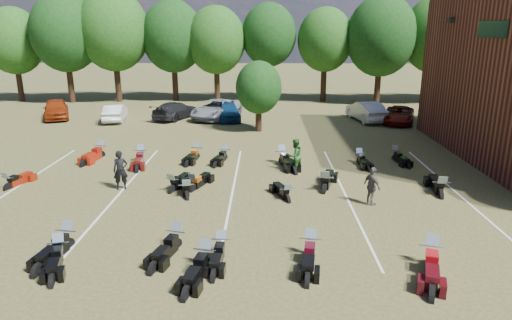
{
  "coord_description": "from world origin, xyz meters",
  "views": [
    {
      "loc": [
        -1.58,
        -16.21,
        7.07
      ],
      "look_at": [
        -1.97,
        4.0,
        1.2
      ],
      "focal_mm": 32.0,
      "sensor_mm": 36.0,
      "label": 1
    }
  ],
  "objects_px": {
    "motorcycle_0": "(60,259)",
    "motorcycle_3": "(221,255)",
    "car_4": "(228,111)",
    "motorcycle_7": "(9,189)",
    "motorcycle_14": "(142,162)",
    "car_0": "(56,109)",
    "person_black": "(121,170)",
    "person_grey": "(372,186)",
    "person_green": "(295,156)"
  },
  "relations": [
    {
      "from": "motorcycle_0",
      "to": "motorcycle_3",
      "type": "distance_m",
      "value": 5.12
    },
    {
      "from": "car_4",
      "to": "motorcycle_0",
      "type": "height_order",
      "value": "car_4"
    },
    {
      "from": "car_4",
      "to": "motorcycle_7",
      "type": "bearing_deg",
      "value": -127.74
    },
    {
      "from": "motorcycle_3",
      "to": "motorcycle_14",
      "type": "xyz_separation_m",
      "value": [
        -5.35,
        10.51,
        0.0
      ]
    },
    {
      "from": "car_0",
      "to": "motorcycle_7",
      "type": "relative_size",
      "value": 2.24
    },
    {
      "from": "person_black",
      "to": "person_grey",
      "type": "xyz_separation_m",
      "value": [
        10.93,
        -1.69,
        -0.09
      ]
    },
    {
      "from": "person_black",
      "to": "motorcycle_7",
      "type": "height_order",
      "value": "person_black"
    },
    {
      "from": "person_black",
      "to": "motorcycle_7",
      "type": "relative_size",
      "value": 0.88
    },
    {
      "from": "motorcycle_0",
      "to": "motorcycle_14",
      "type": "relative_size",
      "value": 0.87
    },
    {
      "from": "car_0",
      "to": "person_green",
      "type": "bearing_deg",
      "value": -60.52
    },
    {
      "from": "person_green",
      "to": "person_grey",
      "type": "distance_m",
      "value": 5.27
    },
    {
      "from": "car_0",
      "to": "person_black",
      "type": "relative_size",
      "value": 2.56
    },
    {
      "from": "person_black",
      "to": "motorcycle_14",
      "type": "relative_size",
      "value": 0.74
    },
    {
      "from": "car_4",
      "to": "person_green",
      "type": "bearing_deg",
      "value": -81.55
    },
    {
      "from": "person_grey",
      "to": "motorcycle_14",
      "type": "height_order",
      "value": "person_grey"
    },
    {
      "from": "person_green",
      "to": "motorcycle_14",
      "type": "height_order",
      "value": "person_green"
    },
    {
      "from": "person_black",
      "to": "person_grey",
      "type": "relative_size",
      "value": 1.11
    },
    {
      "from": "motorcycle_3",
      "to": "motorcycle_7",
      "type": "xyz_separation_m",
      "value": [
        -10.28,
        6.09,
        0.0
      ]
    },
    {
      "from": "person_green",
      "to": "car_4",
      "type": "bearing_deg",
      "value": -114.24
    },
    {
      "from": "car_0",
      "to": "motorcycle_14",
      "type": "relative_size",
      "value": 1.89
    },
    {
      "from": "car_0",
      "to": "motorcycle_0",
      "type": "bearing_deg",
      "value": -89.31
    },
    {
      "from": "person_black",
      "to": "person_green",
      "type": "bearing_deg",
      "value": -0.18
    },
    {
      "from": "car_4",
      "to": "person_grey",
      "type": "height_order",
      "value": "person_grey"
    },
    {
      "from": "motorcycle_14",
      "to": "person_green",
      "type": "bearing_deg",
      "value": -18.94
    },
    {
      "from": "motorcycle_0",
      "to": "person_grey",
      "type": "bearing_deg",
      "value": 8.24
    },
    {
      "from": "person_grey",
      "to": "car_0",
      "type": "bearing_deg",
      "value": 22.17
    },
    {
      "from": "person_green",
      "to": "motorcycle_7",
      "type": "distance_m",
      "value": 13.54
    },
    {
      "from": "car_0",
      "to": "motorcycle_0",
      "type": "height_order",
      "value": "car_0"
    },
    {
      "from": "person_green",
      "to": "motorcycle_0",
      "type": "relative_size",
      "value": 0.82
    },
    {
      "from": "person_green",
      "to": "person_grey",
      "type": "height_order",
      "value": "person_green"
    },
    {
      "from": "person_green",
      "to": "motorcycle_7",
      "type": "height_order",
      "value": "person_green"
    },
    {
      "from": "car_0",
      "to": "motorcycle_7",
      "type": "bearing_deg",
      "value": -96.16
    },
    {
      "from": "car_4",
      "to": "motorcycle_14",
      "type": "height_order",
      "value": "car_4"
    },
    {
      "from": "person_black",
      "to": "motorcycle_0",
      "type": "relative_size",
      "value": 0.85
    },
    {
      "from": "motorcycle_3",
      "to": "motorcycle_7",
      "type": "distance_m",
      "value": 11.95
    },
    {
      "from": "person_black",
      "to": "motorcycle_14",
      "type": "xyz_separation_m",
      "value": [
        -0.24,
        4.32,
        -0.9
      ]
    },
    {
      "from": "car_0",
      "to": "motorcycle_3",
      "type": "relative_size",
      "value": 2.24
    },
    {
      "from": "person_grey",
      "to": "motorcycle_7",
      "type": "relative_size",
      "value": 0.79
    },
    {
      "from": "person_grey",
      "to": "motorcycle_7",
      "type": "height_order",
      "value": "person_grey"
    },
    {
      "from": "car_0",
      "to": "person_black",
      "type": "height_order",
      "value": "person_black"
    },
    {
      "from": "car_0",
      "to": "person_black",
      "type": "distance_m",
      "value": 19.63
    },
    {
      "from": "car_4",
      "to": "motorcycle_0",
      "type": "relative_size",
      "value": 1.99
    },
    {
      "from": "car_0",
      "to": "motorcycle_0",
      "type": "distance_m",
      "value": 25.46
    },
    {
      "from": "car_4",
      "to": "person_grey",
      "type": "distance_m",
      "value": 19.43
    },
    {
      "from": "car_4",
      "to": "motorcycle_7",
      "type": "relative_size",
      "value": 2.07
    },
    {
      "from": "person_green",
      "to": "motorcycle_14",
      "type": "distance_m",
      "value": 8.48
    },
    {
      "from": "car_4",
      "to": "motorcycle_7",
      "type": "xyz_separation_m",
      "value": [
        -8.79,
        -16.41,
        -0.72
      ]
    },
    {
      "from": "person_black",
      "to": "motorcycle_3",
      "type": "height_order",
      "value": "person_black"
    },
    {
      "from": "person_black",
      "to": "motorcycle_14",
      "type": "distance_m",
      "value": 4.42
    },
    {
      "from": "person_black",
      "to": "motorcycle_0",
      "type": "distance_m",
      "value": 6.63
    }
  ]
}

